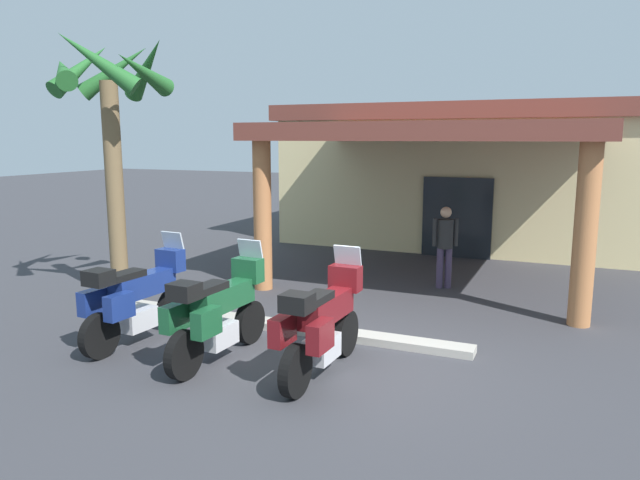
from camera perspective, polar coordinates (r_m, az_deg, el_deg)
ground_plane at (r=8.57m, az=3.01°, el=-11.43°), size 80.00×80.00×0.00m
motel_building at (r=18.29m, az=14.77°, el=6.36°), size 10.99×11.41×4.03m
motorcycle_blue at (r=9.44m, az=-17.31°, el=-5.40°), size 0.73×2.21×1.61m
motorcycle_green at (r=8.42m, az=-9.86°, el=-6.92°), size 0.72×2.21×1.61m
motorcycle_maroon at (r=7.80m, az=0.18°, el=-8.14°), size 0.72×2.21×1.61m
pedestrian at (r=12.48m, az=11.99°, el=-0.12°), size 0.49×0.32×1.71m
palm_tree_roadside at (r=12.00m, az=-19.65°, el=12.33°), size 2.31×2.41×5.04m
curb_strip at (r=9.90m, az=-4.75°, el=-8.12°), size 6.63×0.36×0.12m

